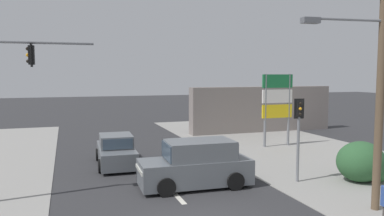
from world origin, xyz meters
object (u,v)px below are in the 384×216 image
object	(u,v)px
shopping_plaza_sign	(277,100)
traffic_signal_mast	(5,95)
utility_pole_foreground_right	(377,70)
pedestal_signal_right_kerb	(299,126)
sedan_receding_far	(116,151)
suv_crossing_left	(196,165)

from	to	relation	value
shopping_plaza_sign	traffic_signal_mast	bearing A→B (deg)	-157.84
shopping_plaza_sign	utility_pole_foreground_right	bearing A→B (deg)	-105.38
utility_pole_foreground_right	traffic_signal_mast	distance (m)	12.70
utility_pole_foreground_right	pedestal_signal_right_kerb	bearing A→B (deg)	96.48
sedan_receding_far	utility_pole_foreground_right	bearing A→B (deg)	-51.35
traffic_signal_mast	sedan_receding_far	world-z (taller)	traffic_signal_mast
traffic_signal_mast	suv_crossing_left	xyz separation A→B (m)	(6.96, -0.50, -2.95)
suv_crossing_left	pedestal_signal_right_kerb	bearing A→B (deg)	-10.55
traffic_signal_mast	sedan_receding_far	distance (m)	6.81
utility_pole_foreground_right	pedestal_signal_right_kerb	xyz separation A→B (m)	(-0.41, 3.65, -2.30)
utility_pole_foreground_right	suv_crossing_left	distance (m)	7.52
utility_pole_foreground_right	traffic_signal_mast	bearing A→B (deg)	157.02
traffic_signal_mast	shopping_plaza_sign	xyz separation A→B (m)	(14.67, 5.97, -0.85)
utility_pole_foreground_right	shopping_plaza_sign	distance (m)	11.46
traffic_signal_mast	pedestal_signal_right_kerb	xyz separation A→B (m)	(11.25, -1.30, -1.42)
traffic_signal_mast	shopping_plaza_sign	distance (m)	15.86
pedestal_signal_right_kerb	shopping_plaza_sign	bearing A→B (deg)	64.84
utility_pole_foreground_right	traffic_signal_mast	xyz separation A→B (m)	(-11.66, 4.95, -0.89)
shopping_plaza_sign	suv_crossing_left	bearing A→B (deg)	-139.95
shopping_plaza_sign	suv_crossing_left	distance (m)	10.28
pedestal_signal_right_kerb	suv_crossing_left	xyz separation A→B (m)	(-4.29, 0.80, -1.53)
utility_pole_foreground_right	pedestal_signal_right_kerb	size ratio (longest dim) A/B	2.45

